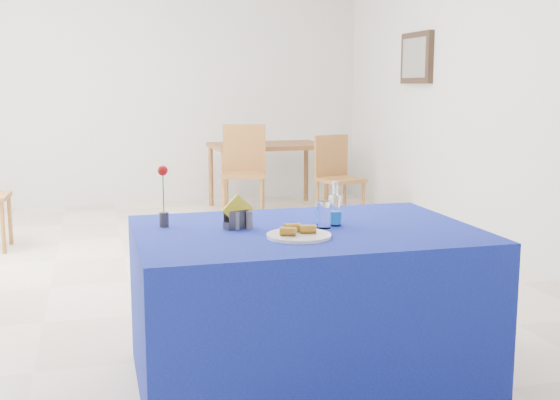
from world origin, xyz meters
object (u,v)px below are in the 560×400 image
at_px(water_bottle, 335,211).
at_px(chair_bg_right, 336,172).
at_px(chair_bg_left, 244,165).
at_px(plate, 299,236).
at_px(blue_table, 305,305).
at_px(oak_table, 267,150).

relative_size(water_bottle, chair_bg_right, 0.24).
distance_m(water_bottle, chair_bg_left, 4.11).
height_order(plate, water_bottle, water_bottle).
bearing_deg(water_bottle, blue_table, -168.71).
distance_m(blue_table, chair_bg_left, 4.16).
distance_m(water_bottle, chair_bg_right, 4.02).
relative_size(chair_bg_left, chair_bg_right, 1.12).
relative_size(blue_table, water_bottle, 7.44).
distance_m(plate, chair_bg_left, 4.35).
height_order(plate, chair_bg_right, chair_bg_right).
height_order(plate, blue_table, plate).
xyz_separation_m(blue_table, water_bottle, (0.16, 0.03, 0.45)).
xyz_separation_m(plate, chair_bg_right, (1.59, 3.99, -0.24)).
distance_m(oak_table, chair_bg_left, 0.76).
xyz_separation_m(oak_table, chair_bg_right, (0.51, -0.94, -0.15)).
bearing_deg(chair_bg_left, blue_table, -83.17).
bearing_deg(chair_bg_right, blue_table, -125.84).
height_order(plate, oak_table, plate).
bearing_deg(chair_bg_right, chair_bg_left, 147.30).
height_order(water_bottle, oak_table, water_bottle).
bearing_deg(oak_table, water_bottle, -100.05).
distance_m(chair_bg_left, chair_bg_right, 0.98).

